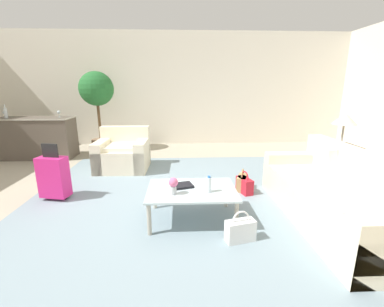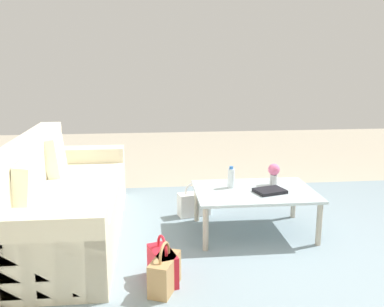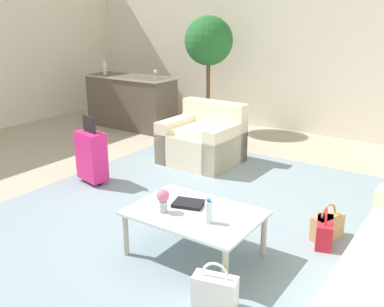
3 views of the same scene
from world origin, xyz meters
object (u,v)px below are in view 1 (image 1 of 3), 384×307
(side_table, at_px, (339,161))
(handbag_tan, at_px, (242,182))
(coffee_table, at_px, (192,192))
(flower_vase, at_px, (173,184))
(couch, at_px, (337,198))
(suitcase_magenta, at_px, (54,176))
(handbag_red, at_px, (245,185))
(wine_bottle_clear, at_px, (6,113))
(wine_glass_left_of_centre, at_px, (59,113))
(coffee_table_book, at_px, (182,186))
(water_bottle, at_px, (209,185))
(table_lamp, at_px, (345,119))
(wine_glass_leftmost, at_px, (5,113))
(potted_ficus, at_px, (97,95))
(handbag_white, at_px, (240,230))
(bar_console, at_px, (36,137))
(armchair, at_px, (123,154))

(side_table, distance_m, handbag_tan, 2.03)
(coffee_table, bearing_deg, flower_vase, -145.71)
(couch, bearing_deg, suitcase_magenta, 168.10)
(flower_vase, relative_size, handbag_red, 0.57)
(wine_bottle_clear, bearing_deg, couch, -27.92)
(wine_glass_left_of_centre, xyz_separation_m, suitcase_magenta, (0.91, -2.41, -0.70))
(coffee_table_book, height_order, handbag_tan, coffee_table_book)
(side_table, bearing_deg, coffee_table, -151.82)
(handbag_tan, bearing_deg, couch, -47.65)
(coffee_table, bearing_deg, side_table, 28.18)
(water_bottle, bearing_deg, handbag_red, 53.48)
(table_lamp, xyz_separation_m, wine_glass_leftmost, (-6.89, 1.56, -0.01))
(coffee_table_book, xyz_separation_m, potted_ficus, (-2.08, 3.62, 1.00))
(coffee_table, distance_m, flower_vase, 0.32)
(coffee_table_book, xyz_separation_m, suitcase_magenta, (-1.88, 0.62, -0.07))
(coffee_table, height_order, wine_bottle_clear, wine_bottle_clear)
(handbag_white, bearing_deg, couch, 16.99)
(bar_console, height_order, handbag_white, bar_console)
(water_bottle, xyz_separation_m, bar_console, (-3.70, 3.20, -0.02))
(coffee_table_book, relative_size, handbag_red, 0.73)
(water_bottle, height_order, table_lamp, table_lamp)
(water_bottle, height_order, wine_glass_leftmost, wine_glass_leftmost)
(handbag_tan, xyz_separation_m, potted_ficus, (-3.06, 2.77, 1.30))
(armchair, height_order, handbag_tan, armchair)
(wine_bottle_clear, bearing_deg, wine_glass_left_of_centre, 7.07)
(couch, xyz_separation_m, wine_bottle_clear, (-5.80, 3.08, 0.76))
(wine_bottle_clear, xyz_separation_m, suitcase_magenta, (2.01, -2.28, -0.71))
(suitcase_magenta, bearing_deg, couch, -11.90)
(coffee_table, relative_size, handbag_tan, 3.04)
(wine_glass_left_of_centre, distance_m, handbag_red, 4.53)
(bar_console, bearing_deg, table_lamp, -14.25)
(armchair, bearing_deg, potted_ficus, 120.47)
(water_bottle, distance_m, handbag_white, 0.63)
(armchair, bearing_deg, coffee_table_book, -60.56)
(wine_glass_leftmost, distance_m, potted_ficus, 2.03)
(side_table, bearing_deg, wine_glass_leftmost, 167.25)
(side_table, bearing_deg, table_lamp, 0.00)
(wine_glass_left_of_centre, height_order, handbag_white, wine_glass_left_of_centre)
(side_table, relative_size, potted_ficus, 0.30)
(bar_console, distance_m, handbag_tan, 4.89)
(potted_ficus, bearing_deg, coffee_table_book, -60.12)
(wine_glass_leftmost, relative_size, handbag_tan, 0.43)
(wine_bottle_clear, bearing_deg, potted_ficus, 21.84)
(bar_console, bearing_deg, handbag_red, -27.67)
(side_table, relative_size, table_lamp, 1.01)
(coffee_table_book, height_order, wine_bottle_clear, wine_bottle_clear)
(wine_glass_leftmost, height_order, potted_ficus, potted_ficus)
(side_table, xyz_separation_m, suitcase_magenta, (-4.80, -0.80, 0.06))
(bar_console, distance_m, suitcase_magenta, 2.83)
(table_lamp, relative_size, handbag_white, 1.65)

